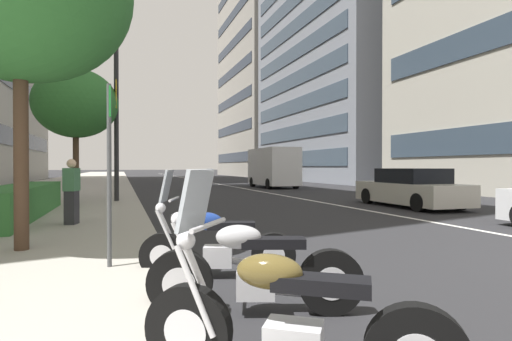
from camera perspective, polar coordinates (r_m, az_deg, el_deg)
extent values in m
cube|color=#A39E93|center=(32.56, -25.05, -2.01)|extent=(160.00, 8.40, 0.15)
cube|color=silver|center=(38.20, -6.84, -1.70)|extent=(110.00, 0.16, 0.01)
cylinder|color=black|center=(3.11, -9.72, -21.61)|extent=(0.46, 0.60, 0.65)
cylinder|color=silver|center=(3.11, -9.72, -21.61)|extent=(0.29, 0.34, 0.32)
cube|color=black|center=(2.74, 9.35, -15.88)|extent=(0.54, 0.65, 0.10)
ellipsoid|color=brown|center=(2.78, 1.92, -14.34)|extent=(0.46, 0.52, 0.24)
cylinder|color=silver|center=(2.92, -8.85, -16.76)|extent=(0.21, 0.29, 0.64)
cylinder|color=silver|center=(3.04, -7.73, -16.04)|extent=(0.21, 0.29, 0.64)
cylinder|color=silver|center=(2.85, -6.80, -7.80)|extent=(0.52, 0.37, 0.04)
sphere|color=silver|center=(2.94, -10.10, -9.92)|extent=(0.14, 0.14, 0.14)
cube|color=#B2BCC6|center=(2.87, -8.67, -4.13)|extent=(0.43, 0.35, 0.44)
cylinder|color=black|center=(4.19, -10.92, -15.60)|extent=(0.32, 0.67, 0.66)
cylinder|color=silver|center=(4.19, -10.92, -15.60)|extent=(0.23, 0.36, 0.33)
cylinder|color=black|center=(4.21, 10.73, -15.54)|extent=(0.32, 0.67, 0.66)
cylinder|color=silver|center=(4.21, 10.73, -15.54)|extent=(0.23, 0.36, 0.33)
cube|color=silver|center=(4.14, -0.08, -16.05)|extent=(0.37, 0.44, 0.28)
cube|color=black|center=(4.04, 2.52, -10.36)|extent=(0.41, 0.68, 0.10)
ellipsoid|color=#B2B2B7|center=(4.03, -2.53, -9.54)|extent=(0.37, 0.51, 0.24)
cylinder|color=silver|center=(4.04, -9.97, -11.75)|extent=(0.14, 0.31, 0.64)
cylinder|color=silver|center=(4.17, -9.65, -11.34)|extent=(0.14, 0.31, 0.64)
cylinder|color=silver|center=(4.02, -8.69, -5.24)|extent=(0.58, 0.22, 0.04)
sphere|color=silver|center=(4.07, -11.22, -6.88)|extent=(0.14, 0.14, 0.14)
cylinder|color=silver|center=(4.32, 3.79, -16.95)|extent=(0.30, 0.68, 0.16)
cylinder|color=black|center=(5.58, -13.39, -11.83)|extent=(0.30, 0.61, 0.60)
cylinder|color=silver|center=(5.58, -13.39, -11.83)|extent=(0.21, 0.33, 0.30)
cylinder|color=black|center=(5.47, 2.53, -12.06)|extent=(0.30, 0.61, 0.60)
cylinder|color=silver|center=(5.47, 2.53, -12.06)|extent=(0.21, 0.33, 0.30)
cube|color=silver|center=(5.48, -5.51, -12.21)|extent=(0.36, 0.44, 0.28)
cube|color=black|center=(5.39, -3.59, -7.93)|extent=(0.40, 0.68, 0.10)
ellipsoid|color=navy|center=(5.41, -7.33, -7.26)|extent=(0.37, 0.51, 0.24)
cylinder|color=silver|center=(5.44, -12.72, -8.87)|extent=(0.14, 0.32, 0.64)
cylinder|color=silver|center=(5.57, -12.44, -8.64)|extent=(0.14, 0.32, 0.64)
cylinder|color=silver|center=(5.44, -11.76, -4.05)|extent=(0.58, 0.21, 0.04)
sphere|color=silver|center=(5.48, -13.61, -5.27)|extent=(0.14, 0.14, 0.14)
cube|color=#B2BCC6|center=(5.44, -12.80, -2.15)|extent=(0.46, 0.25, 0.44)
cylinder|color=silver|center=(5.63, -2.48, -12.97)|extent=(0.29, 0.68, 0.16)
cube|color=beige|center=(15.90, 21.32, -3.00)|extent=(4.71, 2.04, 0.74)
cube|color=black|center=(15.78, 21.59, -0.70)|extent=(2.39, 1.80, 0.54)
cylinder|color=black|center=(16.69, 15.80, -3.55)|extent=(0.63, 0.25, 0.62)
cylinder|color=black|center=(17.64, 20.44, -3.35)|extent=(0.63, 0.25, 0.62)
cylinder|color=black|center=(14.20, 22.41, -4.29)|extent=(0.63, 0.25, 0.62)
cylinder|color=black|center=(15.31, 27.34, -3.96)|extent=(0.63, 0.25, 0.62)
cube|color=silver|center=(28.27, 2.49, 0.58)|extent=(5.15, 2.17, 2.58)
cube|color=black|center=(25.91, 4.52, 1.83)|extent=(0.05, 1.80, 0.56)
cylinder|color=black|center=(29.61, -0.49, -1.65)|extent=(0.72, 0.26, 0.72)
cylinder|color=black|center=(30.27, 3.01, -1.61)|extent=(0.72, 0.26, 0.72)
cylinder|color=black|center=(26.31, 1.88, -1.93)|extent=(0.72, 0.26, 0.72)
cylinder|color=black|center=(27.06, 5.74, -1.86)|extent=(0.72, 0.26, 0.72)
cylinder|color=#47494C|center=(5.66, -20.42, -0.67)|extent=(0.06, 0.06, 2.46)
cube|color=#1E8C33|center=(5.72, -20.30, 9.19)|extent=(0.32, 0.02, 0.40)
cylinder|color=#232326|center=(16.88, -19.52, 11.58)|extent=(0.18, 0.18, 9.17)
cube|color=gold|center=(16.45, -19.53, 10.24)|extent=(0.56, 0.03, 1.10)
cube|color=gold|center=(17.14, -19.50, 9.84)|extent=(0.56, 0.03, 1.10)
cube|color=#337033|center=(12.36, -30.93, -3.84)|extent=(6.71, 1.10, 0.83)
cylinder|color=#473323|center=(7.43, -30.78, 1.30)|extent=(0.22, 0.22, 2.91)
cylinder|color=#473323|center=(16.50, -24.55, 0.34)|extent=(0.22, 0.22, 2.60)
ellipsoid|color=#2D6B2D|center=(16.67, -24.58, 8.82)|extent=(3.08, 3.08, 2.62)
cube|color=#2D2D33|center=(10.25, -25.06, -4.86)|extent=(0.37, 0.32, 0.78)
cube|color=#3F724C|center=(10.21, -25.08, -1.18)|extent=(0.45, 0.36, 0.54)
sphere|color=beige|center=(10.21, -25.09, 0.92)|extent=(0.21, 0.21, 0.21)
cube|color=gray|center=(48.67, 17.21, 16.00)|extent=(23.04, 20.74, 28.97)
cube|color=#384756|center=(41.65, 5.50, 1.67)|extent=(20.74, 0.08, 1.50)
cube|color=#384756|center=(41.80, 5.50, 5.47)|extent=(20.74, 0.08, 1.50)
cube|color=#384756|center=(42.13, 5.50, 9.22)|extent=(20.74, 0.08, 1.50)
cube|color=#384756|center=(42.63, 5.51, 12.90)|extent=(20.74, 0.08, 1.50)
cube|color=#384756|center=(43.31, 5.51, 16.48)|extent=(20.74, 0.08, 1.50)
cube|color=#384756|center=(44.15, 5.51, 19.94)|extent=(20.74, 0.08, 1.50)
cube|color=#384756|center=(45.15, 5.52, 23.25)|extent=(20.74, 0.08, 1.50)
cube|color=gray|center=(69.31, 3.62, 14.99)|extent=(21.88, 16.87, 37.58)
cube|color=#232D3D|center=(64.38, -3.38, 1.89)|extent=(19.69, 0.08, 1.50)
cube|color=#232D3D|center=(64.65, -3.38, 5.98)|extent=(19.69, 0.08, 1.50)
cube|color=#232D3D|center=(65.25, -3.39, 10.02)|extent=(19.69, 0.08, 1.50)
cube|color=#232D3D|center=(66.17, -3.39, 13.97)|extent=(19.69, 0.08, 1.50)
cube|color=#232D3D|center=(67.39, -3.39, 17.79)|extent=(19.69, 0.08, 1.50)
cube|color=#232D3D|center=(68.90, -3.39, 21.46)|extent=(19.69, 0.08, 1.50)
cube|color=#232D3D|center=(43.53, -30.39, 3.78)|extent=(23.25, 0.08, 1.50)
cube|color=#232D3D|center=(44.06, -30.42, 10.00)|extent=(23.25, 0.08, 1.50)
cube|color=#232D3D|center=(45.10, -30.45, 16.01)|extent=(23.25, 0.08, 1.50)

